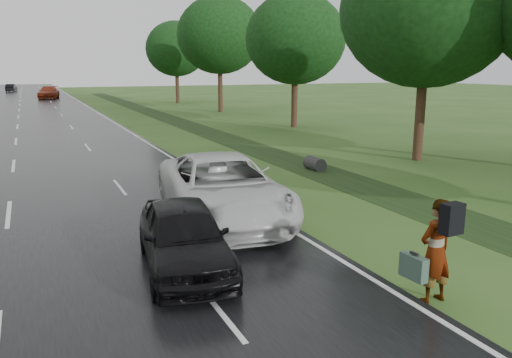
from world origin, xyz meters
name	(u,v)px	position (x,y,z in m)	size (l,w,h in m)	color
road	(19,113)	(0.00, 45.00, 0.02)	(14.00, 180.00, 0.04)	black
edge_stripe_east	(93,110)	(6.75, 45.00, 0.04)	(0.12, 180.00, 0.01)	silver
center_line	(19,112)	(0.00, 45.00, 0.04)	(0.12, 180.00, 0.01)	silver
drainage_ditch	(236,142)	(11.50, 18.71, 0.04)	(2.20, 120.00, 0.56)	black
tree_east_b	(428,9)	(17.00, 10.00, 6.68)	(7.60, 7.60, 10.11)	#332115
tree_east_c	(295,39)	(18.20, 24.00, 6.14)	(7.00, 7.00, 9.29)	#332115
tree_east_d	(220,35)	(17.80, 38.00, 7.15)	(8.00, 8.00, 10.76)	#332115
tree_east_f	(176,49)	(17.50, 52.00, 6.37)	(7.20, 7.20, 9.62)	#332115
pedestrian	(435,250)	(7.18, -1.28, 1.00)	(0.90, 0.76, 1.94)	#A5998C
white_pickup	(223,188)	(5.50, 5.00, 0.92)	(2.93, 6.35, 1.76)	silver
dark_sedan	(184,236)	(3.50, 2.00, 0.76)	(1.69, 4.20, 1.43)	black
far_car_red	(49,92)	(3.61, 67.25, 0.88)	(2.34, 5.76, 1.67)	maroon
far_car_dark	(11,88)	(-1.53, 92.03, 0.70)	(1.41, 4.04, 1.33)	black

